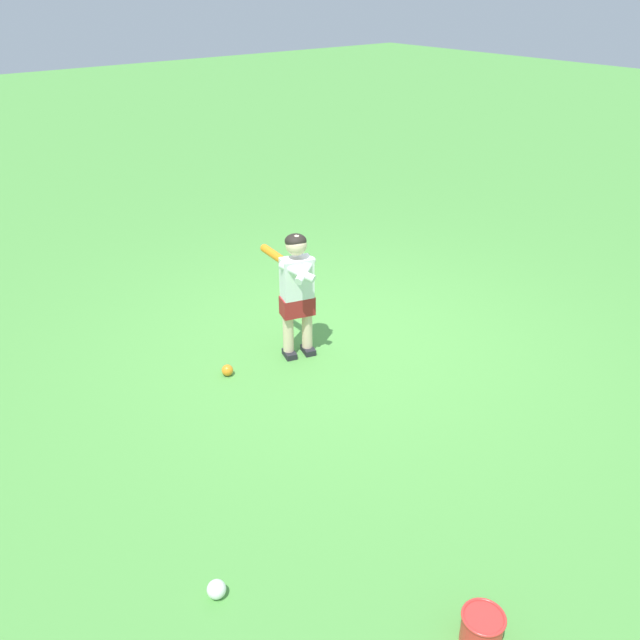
{
  "coord_description": "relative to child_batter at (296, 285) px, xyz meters",
  "views": [
    {
      "loc": [
        3.32,
        3.78,
        2.88
      ],
      "look_at": [
        0.48,
        0.24,
        0.45
      ],
      "focal_mm": 36.47,
      "sensor_mm": 36.0,
      "label": 1
    }
  ],
  "objects": [
    {
      "name": "child_batter",
      "position": [
        0.0,
        0.0,
        0.0
      ],
      "size": [
        0.31,
        0.64,
        1.08
      ],
      "color": "#232328",
      "rests_on": "ground"
    },
    {
      "name": "ground_plane",
      "position": [
        -0.48,
        0.07,
        -0.65
      ],
      "size": [
        40.0,
        40.0,
        0.0
      ],
      "primitive_type": "plane",
      "color": "#519942"
    },
    {
      "name": "play_ball_behind_batter",
      "position": [
        1.81,
        1.7,
        -0.6
      ],
      "size": [
        0.1,
        0.1,
        0.1
      ],
      "primitive_type": "sphere",
      "color": "white",
      "rests_on": "ground"
    },
    {
      "name": "toy_bucket",
      "position": [
        0.95,
        2.73,
        -0.55
      ],
      "size": [
        0.22,
        0.22,
        0.19
      ],
      "color": "red",
      "rests_on": "ground"
    },
    {
      "name": "play_ball_far_left",
      "position": [
        0.65,
        -0.08,
        -0.6
      ],
      "size": [
        0.09,
        0.09,
        0.09
      ],
      "primitive_type": "sphere",
      "color": "orange",
      "rests_on": "ground"
    }
  ]
}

